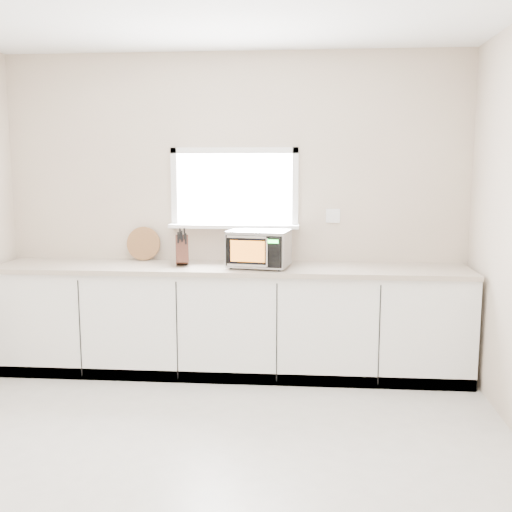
# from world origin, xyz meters

# --- Properties ---
(ground) EXTENTS (4.00, 4.00, 0.00)m
(ground) POSITION_xyz_m (0.00, 0.00, 0.00)
(ground) COLOR beige
(ground) RESTS_ON ground
(back_wall) EXTENTS (4.00, 0.17, 2.70)m
(back_wall) POSITION_xyz_m (0.00, 2.00, 1.36)
(back_wall) COLOR beige
(back_wall) RESTS_ON ground
(cabinets) EXTENTS (3.92, 0.60, 0.88)m
(cabinets) POSITION_xyz_m (0.00, 1.70, 0.44)
(cabinets) COLOR white
(cabinets) RESTS_ON ground
(countertop) EXTENTS (3.92, 0.64, 0.04)m
(countertop) POSITION_xyz_m (0.00, 1.69, 0.90)
(countertop) COLOR #B7A997
(countertop) RESTS_ON cabinets
(microwave) EXTENTS (0.53, 0.45, 0.31)m
(microwave) POSITION_xyz_m (0.24, 1.65, 1.08)
(microwave) COLOR black
(microwave) RESTS_ON countertop
(knife_block) EXTENTS (0.15, 0.24, 0.32)m
(knife_block) POSITION_xyz_m (-0.41, 1.69, 1.06)
(knife_block) COLOR #4D261B
(knife_block) RESTS_ON countertop
(cutting_board) EXTENTS (0.30, 0.07, 0.30)m
(cutting_board) POSITION_xyz_m (-0.80, 1.94, 1.07)
(cutting_board) COLOR #8E5C37
(cutting_board) RESTS_ON countertop
(coffee_grinder) EXTENTS (0.16, 0.16, 0.22)m
(coffee_grinder) POSITION_xyz_m (0.38, 1.71, 1.03)
(coffee_grinder) COLOR #ABADB2
(coffee_grinder) RESTS_ON countertop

